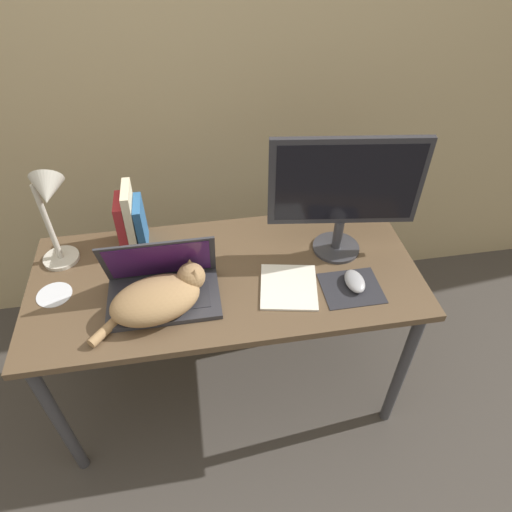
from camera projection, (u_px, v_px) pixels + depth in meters
The scene contains 12 objects.
ground_plane at pixel (242, 450), 1.92m from camera, with size 12.00×12.00×0.00m, color #3D3833.
wall_back at pixel (199, 47), 1.77m from camera, with size 8.00×0.05×2.60m.
desk at pixel (227, 289), 1.70m from camera, with size 1.40×0.63×0.74m.
laptop at pixel (163, 287), 1.54m from camera, with size 0.38×0.23×0.23m.
cat at pixel (159, 297), 1.48m from camera, with size 0.38×0.26×0.14m.
external_monitor at pixel (345, 190), 1.57m from camera, with size 0.53×0.18×0.47m.
mousepad at pixel (351, 288), 1.59m from camera, with size 0.21×0.18×0.00m.
computer_mouse at pixel (355, 281), 1.59m from camera, with size 0.07×0.11×0.03m.
book_row at pixel (131, 221), 1.69m from camera, with size 0.10×0.15×0.26m.
desk_lamp at pixel (49, 206), 1.51m from camera, with size 0.17×0.17×0.40m.
notepad at pixel (289, 287), 1.59m from camera, with size 0.23×0.25×0.01m.
cd_disc at pixel (54, 295), 1.57m from camera, with size 0.12×0.12×0.00m.
Camera 1 is at (-0.08, -0.86, 1.90)m, focal length 32.00 mm.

